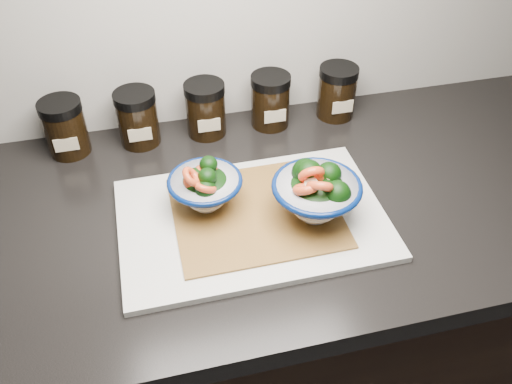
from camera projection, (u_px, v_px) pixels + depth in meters
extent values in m
cube|color=black|center=(221.00, 358.00, 1.26)|extent=(3.43, 0.58, 0.86)
cube|color=black|center=(210.00, 220.00, 0.96)|extent=(3.50, 0.60, 0.04)
cube|color=beige|center=(252.00, 219.00, 0.93)|extent=(0.45, 0.30, 0.01)
cube|color=#A77032|center=(256.00, 212.00, 0.93)|extent=(0.28, 0.24, 0.00)
cylinder|color=white|center=(207.00, 203.00, 0.94)|extent=(0.04, 0.04, 0.01)
ellipsoid|color=white|center=(206.00, 197.00, 0.93)|extent=(0.07, 0.07, 0.03)
torus|color=#041849|center=(205.00, 181.00, 0.90)|extent=(0.13, 0.13, 0.01)
torus|color=#041849|center=(205.00, 187.00, 0.91)|extent=(0.11, 0.11, 0.00)
ellipsoid|color=black|center=(205.00, 185.00, 0.91)|extent=(0.09, 0.09, 0.04)
ellipsoid|color=black|center=(206.00, 190.00, 0.88)|extent=(0.04, 0.04, 0.04)
cylinder|color=#477233|center=(206.00, 196.00, 0.89)|extent=(0.01, 0.01, 0.02)
ellipsoid|color=black|center=(196.00, 179.00, 0.91)|extent=(0.04, 0.04, 0.04)
cylinder|color=#477233|center=(197.00, 185.00, 0.92)|extent=(0.01, 0.01, 0.03)
ellipsoid|color=black|center=(203.00, 188.00, 0.88)|extent=(0.03, 0.03, 0.03)
cylinder|color=#477233|center=(204.00, 193.00, 0.89)|extent=(0.01, 0.01, 0.02)
ellipsoid|color=black|center=(207.00, 177.00, 0.88)|extent=(0.03, 0.03, 0.03)
cylinder|color=#477233|center=(208.00, 182.00, 0.89)|extent=(0.01, 0.01, 0.02)
ellipsoid|color=black|center=(209.00, 164.00, 0.90)|extent=(0.03, 0.03, 0.03)
cylinder|color=#477233|center=(209.00, 169.00, 0.91)|extent=(0.01, 0.01, 0.02)
torus|color=orange|center=(193.00, 181.00, 0.89)|extent=(0.05, 0.04, 0.05)
torus|color=orange|center=(203.00, 174.00, 0.91)|extent=(0.04, 0.04, 0.04)
torus|color=orange|center=(191.00, 177.00, 0.87)|extent=(0.04, 0.05, 0.05)
torus|color=orange|center=(209.00, 171.00, 0.91)|extent=(0.04, 0.04, 0.05)
torus|color=orange|center=(205.00, 187.00, 0.87)|extent=(0.04, 0.04, 0.04)
cylinder|color=#CCBC8E|center=(208.00, 186.00, 0.88)|extent=(0.02, 0.02, 0.01)
cylinder|color=white|center=(314.00, 212.00, 0.92)|extent=(0.05, 0.05, 0.01)
ellipsoid|color=white|center=(315.00, 205.00, 0.91)|extent=(0.08, 0.08, 0.04)
torus|color=#041849|center=(317.00, 186.00, 0.88)|extent=(0.15, 0.15, 0.01)
torus|color=#041849|center=(316.00, 193.00, 0.89)|extent=(0.12, 0.12, 0.00)
ellipsoid|color=black|center=(316.00, 191.00, 0.89)|extent=(0.11, 0.11, 0.05)
ellipsoid|color=black|center=(337.00, 195.00, 0.86)|extent=(0.05, 0.05, 0.05)
cylinder|color=#477233|center=(336.00, 202.00, 0.87)|extent=(0.01, 0.01, 0.03)
ellipsoid|color=black|center=(329.00, 175.00, 0.89)|extent=(0.04, 0.04, 0.04)
cylinder|color=#477233|center=(328.00, 181.00, 0.90)|extent=(0.01, 0.01, 0.03)
ellipsoid|color=black|center=(316.00, 179.00, 0.89)|extent=(0.04, 0.04, 0.05)
cylinder|color=#477233|center=(315.00, 186.00, 0.90)|extent=(0.01, 0.01, 0.03)
ellipsoid|color=black|center=(306.00, 173.00, 0.89)|extent=(0.05, 0.05, 0.05)
cylinder|color=#477233|center=(305.00, 180.00, 0.91)|extent=(0.02, 0.02, 0.03)
ellipsoid|color=black|center=(309.00, 172.00, 0.88)|extent=(0.04, 0.04, 0.04)
cylinder|color=#477233|center=(308.00, 179.00, 0.89)|extent=(0.01, 0.02, 0.03)
torus|color=orange|center=(311.00, 174.00, 0.89)|extent=(0.05, 0.04, 0.05)
torus|color=orange|center=(311.00, 174.00, 0.86)|extent=(0.06, 0.04, 0.06)
torus|color=orange|center=(306.00, 188.00, 0.85)|extent=(0.06, 0.06, 0.04)
torus|color=orange|center=(320.00, 187.00, 0.85)|extent=(0.06, 0.06, 0.05)
torus|color=orange|center=(312.00, 178.00, 0.88)|extent=(0.06, 0.05, 0.06)
cylinder|color=#CCBC8E|center=(311.00, 183.00, 0.86)|extent=(0.02, 0.02, 0.01)
cylinder|color=#CCBC8E|center=(329.00, 176.00, 0.88)|extent=(0.02, 0.02, 0.01)
cylinder|color=black|center=(66.00, 131.00, 1.05)|extent=(0.08, 0.08, 0.09)
cylinder|color=black|center=(59.00, 106.00, 1.01)|extent=(0.08, 0.08, 0.02)
cube|color=#C6B793|center=(66.00, 145.00, 1.03)|extent=(0.05, 0.00, 0.03)
cylinder|color=black|center=(138.00, 122.00, 1.08)|extent=(0.08, 0.08, 0.09)
cylinder|color=black|center=(134.00, 97.00, 1.04)|extent=(0.08, 0.08, 0.02)
cube|color=#C6B793|center=(140.00, 135.00, 1.05)|extent=(0.04, 0.00, 0.03)
cylinder|color=black|center=(206.00, 113.00, 1.10)|extent=(0.08, 0.08, 0.09)
cylinder|color=black|center=(204.00, 88.00, 1.06)|extent=(0.08, 0.08, 0.02)
cube|color=#C6B793|center=(209.00, 125.00, 1.07)|extent=(0.04, 0.00, 0.03)
cylinder|color=black|center=(270.00, 104.00, 1.12)|extent=(0.08, 0.08, 0.09)
cylinder|color=black|center=(271.00, 80.00, 1.09)|extent=(0.08, 0.08, 0.02)
cube|color=#C6B793|center=(275.00, 116.00, 1.10)|extent=(0.04, 0.00, 0.03)
cylinder|color=black|center=(336.00, 96.00, 1.15)|extent=(0.08, 0.08, 0.09)
cylinder|color=black|center=(339.00, 72.00, 1.11)|extent=(0.08, 0.08, 0.02)
cube|color=#C6B793|center=(343.00, 107.00, 1.13)|extent=(0.05, 0.00, 0.03)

